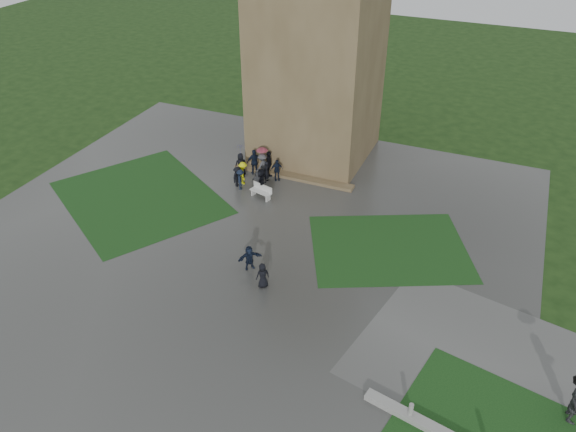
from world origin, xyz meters
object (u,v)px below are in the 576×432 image
at_px(bench, 261,191).
at_px(pedestrian_mid, 249,258).
at_px(pedestrian_near, 263,276).
at_px(tower, 318,35).

bearing_deg(bench, pedestrian_mid, -54.24).
bearing_deg(pedestrian_near, pedestrian_mid, -82.10).
bearing_deg(pedestrian_mid, pedestrian_near, -85.85).
xyz_separation_m(tower, bench, (-0.92, -7.74, -8.50)).
bearing_deg(tower, pedestrian_near, -79.06).
relative_size(pedestrian_mid, pedestrian_near, 1.00).
distance_m(bench, pedestrian_mid, 7.69).
xyz_separation_m(tower, pedestrian_mid, (1.76, -14.94, -8.24)).
bearing_deg(pedestrian_mid, bench, 64.53).
height_order(pedestrian_mid, pedestrian_near, pedestrian_mid).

